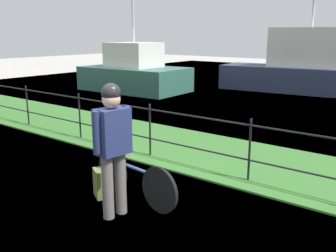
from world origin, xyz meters
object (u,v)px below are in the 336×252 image
(bicycle_main, at_px, (133,178))
(wooden_crate, at_px, (117,144))
(moored_boat_mid, at_px, (134,73))
(terrier_dog, at_px, (117,131))
(backpack_on_paving, at_px, (101,183))
(cyclist_person, at_px, (113,139))
(moored_boat_far, at_px, (308,70))

(bicycle_main, height_order, wooden_crate, wooden_crate)
(wooden_crate, relative_size, moored_boat_mid, 0.08)
(terrier_dog, distance_m, backpack_on_paving, 0.77)
(cyclist_person, bearing_deg, bicycle_main, 103.66)
(wooden_crate, height_order, terrier_dog, terrier_dog)
(wooden_crate, bearing_deg, cyclist_person, -47.74)
(terrier_dog, bearing_deg, wooden_crate, 172.99)
(moored_boat_far, bearing_deg, terrier_dog, -84.72)
(wooden_crate, relative_size, terrier_dog, 1.08)
(terrier_dog, distance_m, moored_boat_far, 11.43)
(wooden_crate, xyz_separation_m, terrier_dog, (0.02, -0.00, 0.20))
(terrier_dog, height_order, backpack_on_paving, terrier_dog)
(bicycle_main, bearing_deg, cyclist_person, -76.34)
(backpack_on_paving, bearing_deg, cyclist_person, -176.88)
(terrier_dog, relative_size, backpack_on_paving, 0.80)
(cyclist_person, distance_m, moored_boat_far, 11.99)
(bicycle_main, relative_size, terrier_dog, 4.96)
(cyclist_person, xyz_separation_m, backpack_on_paving, (-0.56, 0.28, -0.80))
(bicycle_main, distance_m, moored_boat_mid, 10.35)
(bicycle_main, height_order, terrier_dog, terrier_dog)
(wooden_crate, relative_size, backpack_on_paving, 0.87)
(bicycle_main, relative_size, cyclist_person, 0.95)
(cyclist_person, height_order, backpack_on_paving, cyclist_person)
(terrier_dog, bearing_deg, moored_boat_far, 95.28)
(bicycle_main, distance_m, wooden_crate, 0.54)
(bicycle_main, relative_size, moored_boat_far, 0.23)
(bicycle_main, xyz_separation_m, terrier_dog, (-0.33, 0.04, 0.60))
(wooden_crate, xyz_separation_m, moored_boat_far, (-1.03, 11.38, 0.15))
(moored_boat_far, bearing_deg, moored_boat_mid, -145.83)
(terrier_dog, xyz_separation_m, cyclist_person, (0.44, -0.51, 0.07))
(terrier_dog, relative_size, moored_boat_far, 0.05)
(bicycle_main, bearing_deg, wooden_crate, 172.99)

